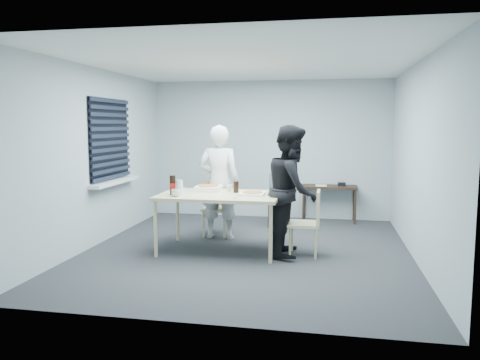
% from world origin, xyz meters
% --- Properties ---
extents(room, '(5.00, 5.00, 5.00)m').
position_xyz_m(room, '(-2.20, 0.40, 1.44)').
color(room, '#2B2B2F').
rests_on(room, ground).
extents(dining_table, '(1.67, 1.06, 0.81)m').
position_xyz_m(dining_table, '(-0.37, -0.08, 0.75)').
color(dining_table, '#C9BE8E').
rests_on(dining_table, ground).
extents(chair_far, '(0.42, 0.42, 0.89)m').
position_xyz_m(chair_far, '(-0.64, 0.90, 0.51)').
color(chair_far, '#C9BE8E').
rests_on(chair_far, ground).
extents(chair_right, '(0.42, 0.42, 0.89)m').
position_xyz_m(chair_right, '(0.88, -0.08, 0.51)').
color(chair_right, '#C9BE8E').
rests_on(chair_right, ground).
extents(person_white, '(0.65, 0.42, 1.77)m').
position_xyz_m(person_white, '(-0.55, 0.65, 0.89)').
color(person_white, silver).
rests_on(person_white, ground).
extents(person_black, '(0.47, 0.86, 1.77)m').
position_xyz_m(person_black, '(0.63, -0.06, 0.89)').
color(person_black, black).
rests_on(person_black, ground).
extents(side_table, '(0.99, 0.44, 0.66)m').
position_xyz_m(side_table, '(1.13, 2.28, 0.58)').
color(side_table, '#321F17').
rests_on(side_table, ground).
extents(stool, '(0.37, 0.37, 0.52)m').
position_xyz_m(stool, '(0.26, 1.63, 0.41)').
color(stool, black).
rests_on(stool, ground).
extents(backpack, '(0.30, 0.22, 0.42)m').
position_xyz_m(backpack, '(0.26, 1.62, 0.72)').
color(backpack, slate).
rests_on(backpack, stool).
extents(pizza_box_a, '(0.35, 0.35, 0.09)m').
position_xyz_m(pizza_box_a, '(-0.60, 0.17, 0.85)').
color(pizza_box_a, white).
rests_on(pizza_box_a, dining_table).
extents(pizza_box_b, '(0.33, 0.33, 0.05)m').
position_xyz_m(pizza_box_b, '(0.09, -0.09, 0.83)').
color(pizza_box_b, white).
rests_on(pizza_box_b, dining_table).
extents(mug_a, '(0.17, 0.17, 0.10)m').
position_xyz_m(mug_a, '(-0.90, -0.41, 0.86)').
color(mug_a, silver).
rests_on(mug_a, dining_table).
extents(mug_b, '(0.10, 0.10, 0.09)m').
position_xyz_m(mug_b, '(-0.30, 0.22, 0.86)').
color(mug_b, silver).
rests_on(mug_b, dining_table).
extents(cola_glass, '(0.10, 0.10, 0.16)m').
position_xyz_m(cola_glass, '(-0.18, 0.09, 0.89)').
color(cola_glass, black).
rests_on(cola_glass, dining_table).
extents(soda_bottle, '(0.08, 0.08, 0.27)m').
position_xyz_m(soda_bottle, '(-1.00, -0.27, 0.94)').
color(soda_bottle, black).
rests_on(soda_bottle, dining_table).
extents(plastic_cups, '(0.10, 0.10, 0.21)m').
position_xyz_m(plastic_cups, '(-0.89, -0.29, 0.92)').
color(plastic_cups, silver).
rests_on(plastic_cups, dining_table).
extents(rubber_band, '(0.05, 0.05, 0.00)m').
position_xyz_m(rubber_band, '(-0.09, -0.42, 0.81)').
color(rubber_band, red).
rests_on(rubber_band, dining_table).
extents(papers, '(0.29, 0.33, 0.00)m').
position_xyz_m(papers, '(0.98, 2.25, 0.67)').
color(papers, white).
rests_on(papers, side_table).
extents(black_box, '(0.15, 0.11, 0.06)m').
position_xyz_m(black_box, '(1.35, 2.29, 0.69)').
color(black_box, black).
rests_on(black_box, side_table).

